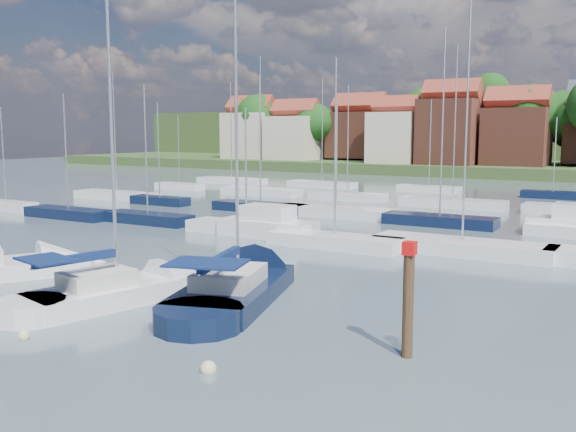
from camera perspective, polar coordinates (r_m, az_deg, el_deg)
The scene contains 9 objects.
ground at distance 60.98m, azimuth 12.67°, elevation 0.42°, with size 260.00×260.00×0.00m, color #42525A.
sailboat_left at distance 35.88m, azimuth -23.45°, elevation -4.39°, with size 8.30×11.42×15.54m.
sailboat_centre at distance 29.41m, azimuth -13.73°, elevation -6.52°, with size 5.28×11.02×14.53m.
sailboat_navy at distance 30.08m, azimuth -3.73°, elevation -6.02°, with size 7.20×13.62×18.18m.
timber_piling at distance 21.72m, azimuth 10.57°, elevation -10.02°, with size 0.40×0.40×6.13m.
buoy_d at distance 25.29m, azimuth -22.41°, elevation -10.05°, with size 0.44×0.44×0.44m, color beige.
buoy_e at distance 30.65m, azimuth -3.17°, elevation -6.42°, with size 0.51×0.51×0.51m, color #D85914.
buoy_f at distance 20.58m, azimuth -7.09°, elevation -13.59°, with size 0.52×0.52×0.52m, color beige.
marina_field at distance 55.76m, azimuth 12.98°, elevation 0.20°, with size 79.62×41.41×15.93m.
Camera 1 is at (18.72, -17.56, 7.42)m, focal length 40.00 mm.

